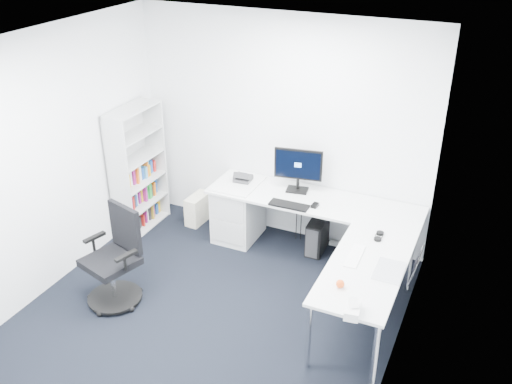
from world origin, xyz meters
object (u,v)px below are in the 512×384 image
at_px(l_desk, 302,241).
at_px(monitor, 298,170).
at_px(bookshelf, 138,170).
at_px(task_chair, 110,259).
at_px(laptop, 391,260).

xyz_separation_m(l_desk, monitor, (-0.24, 0.46, 0.63)).
bearing_deg(bookshelf, l_desk, -1.32).
bearing_deg(bookshelf, task_chair, -66.43).
relative_size(task_chair, laptop, 2.77).
relative_size(monitor, laptop, 1.49).
xyz_separation_m(task_chair, monitor, (1.31, 1.83, 0.47)).
bearing_deg(monitor, bookshelf, -177.49).
relative_size(bookshelf, monitor, 2.85).
height_order(task_chair, monitor, monitor).
xyz_separation_m(l_desk, bookshelf, (-2.17, 0.05, 0.43)).
bearing_deg(task_chair, monitor, 70.72).
xyz_separation_m(l_desk, task_chair, (-1.55, -1.37, 0.16)).
bearing_deg(laptop, l_desk, 146.46).
bearing_deg(laptop, task_chair, -166.69).
xyz_separation_m(bookshelf, task_chair, (0.62, -1.42, -0.27)).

